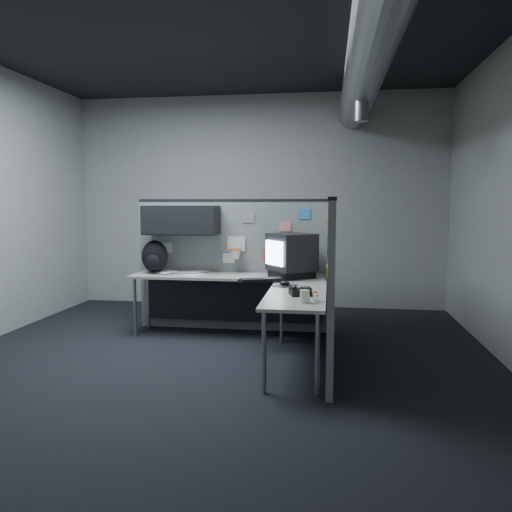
% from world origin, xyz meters
% --- Properties ---
extents(room, '(5.62, 5.62, 3.22)m').
position_xyz_m(room, '(0.56, 0.00, 2.10)').
color(room, black).
rests_on(room, ground).
extents(partition_back, '(2.44, 0.42, 1.63)m').
position_xyz_m(partition_back, '(-0.25, 1.23, 1.00)').
color(partition_back, slate).
rests_on(partition_back, ground).
extents(partition_right, '(0.07, 2.23, 1.63)m').
position_xyz_m(partition_right, '(1.10, 0.22, 0.82)').
color(partition_right, slate).
rests_on(partition_right, ground).
extents(desk, '(2.31, 2.11, 0.73)m').
position_xyz_m(desk, '(0.15, 0.70, 0.61)').
color(desk, '#9E978E').
rests_on(desk, ground).
extents(monitor, '(0.62, 0.62, 0.51)m').
position_xyz_m(monitor, '(0.66, 0.89, 0.99)').
color(monitor, black).
rests_on(monitor, desk).
extents(keyboard, '(0.51, 0.35, 0.04)m').
position_xyz_m(keyboard, '(0.36, 0.51, 0.75)').
color(keyboard, black).
rests_on(keyboard, desk).
extents(mouse, '(0.28, 0.29, 0.05)m').
position_xyz_m(mouse, '(0.63, 0.31, 0.75)').
color(mouse, black).
rests_on(mouse, desk).
extents(phone, '(0.23, 0.24, 0.10)m').
position_xyz_m(phone, '(0.82, -0.19, 0.77)').
color(phone, black).
rests_on(phone, desk).
extents(bottles, '(0.13, 0.18, 0.08)m').
position_xyz_m(bottles, '(0.96, -0.49, 0.76)').
color(bottles, silver).
rests_on(bottles, desk).
extents(cup, '(0.10, 0.10, 0.11)m').
position_xyz_m(cup, '(0.88, -0.55, 0.79)').
color(cup, beige).
rests_on(cup, desk).
extents(papers, '(0.76, 0.70, 0.02)m').
position_xyz_m(papers, '(-0.75, 1.12, 0.74)').
color(papers, white).
rests_on(papers, desk).
extents(backpack, '(0.36, 0.34, 0.40)m').
position_xyz_m(backpack, '(-1.03, 1.04, 0.92)').
color(backpack, black).
rests_on(backpack, desk).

